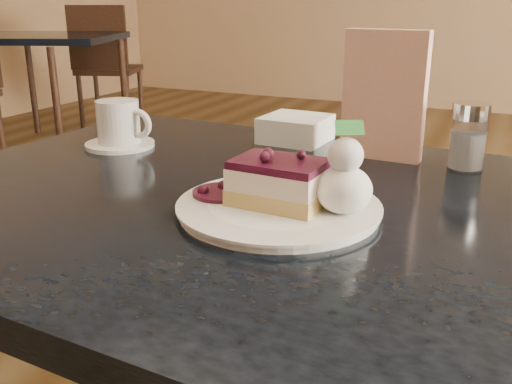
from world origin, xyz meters
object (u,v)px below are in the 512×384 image
at_px(cheesecake_slice, 279,183).
at_px(coffee_set, 120,126).
at_px(main_table, 293,252).
at_px(bg_table_far_left, 48,138).
at_px(dessert_plate, 279,208).

relative_size(cheesecake_slice, coffee_set, 0.90).
height_order(main_table, coffee_set, coffee_set).
bearing_deg(coffee_set, bg_table_far_left, 137.65).
xyz_separation_m(main_table, coffee_set, (-0.40, 0.15, 0.12)).
bearing_deg(main_table, cheesecake_slice, -90.00).
distance_m(cheesecake_slice, coffee_set, 0.45).
bearing_deg(cheesecake_slice, dessert_plate, -86.70).
relative_size(dessert_plate, cheesecake_slice, 2.11).
bearing_deg(coffee_set, main_table, -19.85).
bearing_deg(coffee_set, dessert_plate, -25.92).
relative_size(cheesecake_slice, bg_table_far_left, 0.07).
height_order(main_table, cheesecake_slice, cheesecake_slice).
distance_m(dessert_plate, bg_table_far_left, 3.59).
distance_m(main_table, dessert_plate, 0.10).
bearing_deg(bg_table_far_left, coffee_set, -63.08).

